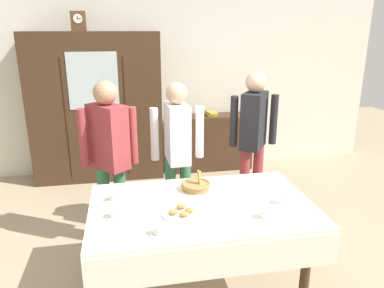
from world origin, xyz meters
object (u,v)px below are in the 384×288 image
object	(u,v)px
tea_cup_center	(160,231)
tea_cup_mid_left	(265,214)
pastry_plate	(181,212)
person_behind_table_right	(109,149)
bookshelf_low	(211,142)
book_stack	(211,114)
tea_cup_near_left	(283,201)
spoon_back_edge	(159,189)
bread_basket	(196,185)
person_near_right_end	(177,145)
person_by_cabinet	(253,131)
mantel_clock	(78,21)
dining_table	(203,218)
tea_cup_far_left	(116,214)
tea_cup_near_right	(114,197)
spoon_near_right	(120,231)
wall_cabinet	(97,108)

from	to	relation	value
tea_cup_center	tea_cup_mid_left	size ratio (longest dim) A/B	1.00
pastry_plate	person_behind_table_right	xyz separation A→B (m)	(-0.51, 0.95, 0.19)
bookshelf_low	book_stack	bearing A→B (deg)	180.00
tea_cup_center	pastry_plate	size ratio (longest dim) A/B	0.46
tea_cup_near_left	spoon_back_edge	xyz separation A→B (m)	(-0.89, 0.43, -0.02)
tea_cup_near_left	tea_cup_mid_left	xyz separation A→B (m)	(-0.21, -0.18, 0.00)
tea_cup_mid_left	bread_basket	xyz separation A→B (m)	(-0.38, 0.55, 0.01)
bookshelf_low	pastry_plate	world-z (taller)	bookshelf_low
pastry_plate	person_near_right_end	xyz separation A→B (m)	(0.13, 1.07, 0.16)
book_stack	person_by_cabinet	size ratio (longest dim) A/B	0.15
person_near_right_end	tea_cup_mid_left	bearing A→B (deg)	-70.67
book_stack	pastry_plate	size ratio (longest dim) A/B	0.84
tea_cup_center	mantel_clock	bearing A→B (deg)	103.18
book_stack	tea_cup_mid_left	world-z (taller)	book_stack
tea_cup_near_left	person_behind_table_right	size ratio (longest dim) A/B	0.08
mantel_clock	tea_cup_center	bearing A→B (deg)	-76.82
mantel_clock	spoon_back_edge	bearing A→B (deg)	-71.57
dining_table	tea_cup_far_left	distance (m)	0.65
spoon_back_edge	person_by_cabinet	bearing A→B (deg)	36.55
tea_cup_near_right	tea_cup_mid_left	size ratio (longest dim) A/B	1.00
bookshelf_low	spoon_near_right	world-z (taller)	bookshelf_low
dining_table	person_by_cabinet	bearing A→B (deg)	55.64
mantel_clock	bookshelf_low	xyz separation A→B (m)	(1.73, 0.05, -1.69)
book_stack	tea_cup_mid_left	bearing A→B (deg)	-96.13
tea_cup_near_left	tea_cup_center	bearing A→B (deg)	-164.71
person_behind_table_right	person_by_cabinet	world-z (taller)	person_by_cabinet
mantel_clock	bookshelf_low	bearing A→B (deg)	1.69
person_by_cabinet	wall_cabinet	bearing A→B (deg)	140.21
tea_cup_far_left	person_near_right_end	world-z (taller)	person_near_right_end
dining_table	tea_cup_near_left	bearing A→B (deg)	-6.88
tea_cup_far_left	person_behind_table_right	world-z (taller)	person_behind_table_right
spoon_near_right	pastry_plate	bearing A→B (deg)	19.35
mantel_clock	tea_cup_mid_left	world-z (taller)	mantel_clock
tea_cup_center	tea_cup_far_left	distance (m)	0.40
bread_basket	person_by_cabinet	distance (m)	1.19
spoon_back_edge	person_by_cabinet	distance (m)	1.38
spoon_near_right	book_stack	bearing A→B (deg)	65.68
spoon_back_edge	mantel_clock	bearing A→B (deg)	108.43
wall_cabinet	bread_basket	xyz separation A→B (m)	(0.91, -2.29, -0.20)
tea_cup_mid_left	spoon_back_edge	world-z (taller)	tea_cup_mid_left
tea_cup_near_left	bread_basket	bearing A→B (deg)	147.42
mantel_clock	spoon_near_right	size ratio (longest dim) A/B	2.02
tea_cup_near_right	book_stack	bearing A→B (deg)	61.01
bookshelf_low	tea_cup_near_right	size ratio (longest dim) A/B	9.11
bread_basket	pastry_plate	bearing A→B (deg)	-114.84
book_stack	person_by_cabinet	world-z (taller)	person_by_cabinet
bookshelf_low	spoon_back_edge	distance (m)	2.51
tea_cup_near_right	spoon_near_right	distance (m)	0.46
tea_cup_center	pastry_plate	distance (m)	0.30
dining_table	pastry_plate	xyz separation A→B (m)	(-0.17, -0.09, 0.11)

